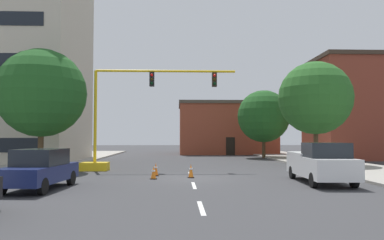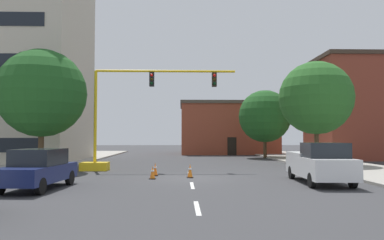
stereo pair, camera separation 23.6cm
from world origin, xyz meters
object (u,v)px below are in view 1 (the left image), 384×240
(tree_right_far, at_px, (263,116))
(tree_right_mid, at_px, (315,98))
(sedan_navy_near_left, at_px, (40,169))
(traffic_cone_roadside_b, at_px, (156,169))
(traffic_signal_gantry, at_px, (116,136))
(pickup_truck_white, at_px, (320,163))
(tree_left_near, at_px, (42,93))
(traffic_cone_roadside_a, at_px, (153,173))
(traffic_cone_roadside_c, at_px, (191,171))

(tree_right_far, relative_size, tree_right_mid, 0.88)
(sedan_navy_near_left, bearing_deg, traffic_cone_roadside_b, 49.21)
(traffic_signal_gantry, bearing_deg, pickup_truck_white, -32.83)
(tree_left_near, bearing_deg, tree_right_mid, 11.92)
(tree_right_mid, xyz_separation_m, pickup_truck_white, (-3.80, -10.75, -4.34))
(tree_right_far, distance_m, traffic_cone_roadside_a, 22.45)
(traffic_signal_gantry, height_order, traffic_cone_roadside_a, traffic_signal_gantry)
(sedan_navy_near_left, bearing_deg, tree_right_far, 56.90)
(pickup_truck_white, bearing_deg, traffic_cone_roadside_c, 157.55)
(tree_right_mid, xyz_separation_m, sedan_navy_near_left, (-16.77, -12.50, -4.42))
(tree_right_mid, bearing_deg, traffic_cone_roadside_c, -141.05)
(traffic_cone_roadside_b, distance_m, traffic_cone_roadside_c, 2.28)
(sedan_navy_near_left, xyz_separation_m, traffic_cone_roadside_a, (4.65, 3.76, -0.55))
(traffic_signal_gantry, height_order, traffic_cone_roadside_c, traffic_signal_gantry)
(traffic_signal_gantry, distance_m, pickup_truck_white, 13.38)
(tree_right_far, bearing_deg, traffic_cone_roadside_a, -118.30)
(tree_right_mid, bearing_deg, tree_left_near, -168.08)
(traffic_signal_gantry, distance_m, traffic_cone_roadside_c, 7.00)
(tree_left_near, bearing_deg, sedan_navy_near_left, -70.30)
(traffic_signal_gantry, distance_m, tree_right_far, 19.61)
(tree_right_far, height_order, traffic_cone_roadside_a, tree_right_far)
(tree_left_near, xyz_separation_m, pickup_truck_white, (15.96, -6.58, -4.16))
(tree_left_near, xyz_separation_m, traffic_cone_roadside_a, (7.64, -4.57, -4.79))
(tree_right_mid, distance_m, pickup_truck_white, 12.20)
(tree_left_near, xyz_separation_m, sedan_navy_near_left, (2.98, -8.33, -4.25))
(tree_right_mid, bearing_deg, sedan_navy_near_left, -143.30)
(tree_right_mid, height_order, traffic_cone_roadside_b, tree_right_mid)
(traffic_signal_gantry, distance_m, traffic_cone_roadside_b, 4.97)
(traffic_signal_gantry, xyz_separation_m, traffic_cone_roadside_b, (2.89, -3.54, -1.95))
(traffic_signal_gantry, relative_size, traffic_cone_roadside_c, 13.43)
(traffic_cone_roadside_a, relative_size, traffic_cone_roadside_c, 0.90)
(traffic_cone_roadside_c, bearing_deg, pickup_truck_white, -22.45)
(traffic_cone_roadside_a, bearing_deg, tree_right_mid, 35.80)
(traffic_cone_roadside_b, bearing_deg, traffic_cone_roadside_a, -90.96)
(sedan_navy_near_left, height_order, traffic_cone_roadside_a, sedan_navy_near_left)
(tree_right_far, relative_size, traffic_cone_roadside_b, 9.44)
(pickup_truck_white, distance_m, traffic_cone_roadside_c, 6.83)
(sedan_navy_near_left, bearing_deg, pickup_truck_white, 7.68)
(traffic_cone_roadside_a, height_order, traffic_cone_roadside_c, traffic_cone_roadside_c)
(pickup_truck_white, height_order, sedan_navy_near_left, pickup_truck_white)
(traffic_signal_gantry, height_order, tree_right_far, tree_right_far)
(tree_right_mid, height_order, pickup_truck_white, tree_right_mid)
(tree_right_mid, distance_m, tree_left_near, 20.19)
(tree_left_near, distance_m, sedan_navy_near_left, 9.82)
(tree_right_far, distance_m, tree_left_near, 23.43)
(tree_left_near, xyz_separation_m, traffic_cone_roadside_b, (7.67, -2.91, -4.76))
(tree_left_near, bearing_deg, traffic_cone_roadside_c, -22.40)
(tree_right_mid, distance_m, traffic_cone_roadside_b, 14.85)
(pickup_truck_white, distance_m, traffic_cone_roadside_b, 9.09)
(traffic_signal_gantry, bearing_deg, traffic_cone_roadside_c, -43.34)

